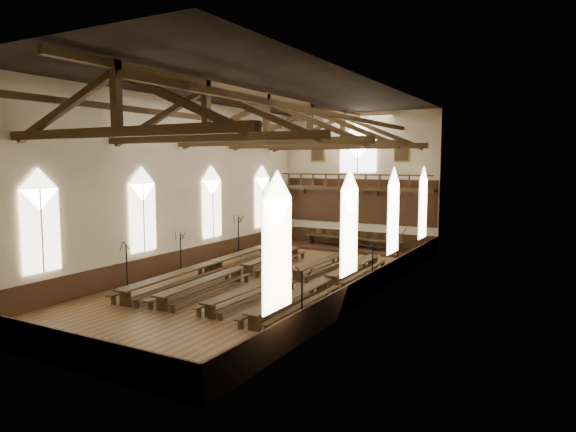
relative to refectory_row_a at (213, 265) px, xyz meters
name	(u,v)px	position (x,y,z in m)	size (l,w,h in m)	color
ground	(267,281)	(3.51, 0.12, -0.57)	(26.00, 26.00, 0.00)	brown
room_walls	(267,160)	(3.51, 0.12, 5.89)	(26.00, 26.00, 26.00)	beige
wainscot_band	(267,270)	(3.51, 0.12, 0.03)	(12.00, 26.00, 1.20)	#382010
side_windows	(267,212)	(3.51, 0.12, 3.17)	(11.85, 19.80, 4.50)	white
end_window	(358,150)	(3.51, 13.02, 6.65)	(2.80, 0.12, 3.80)	white
minstrels_gallery	(356,195)	(3.51, 12.78, 3.33)	(11.80, 1.24, 3.70)	#362211
portraits	(358,152)	(3.51, 13.02, 6.53)	(7.75, 0.09, 1.45)	brown
roof_trusses	(267,126)	(3.51, 0.12, 7.64)	(11.70, 25.70, 2.80)	#362211
refectory_row_a	(213,265)	(0.00, 0.00, 0.00)	(2.10, 14.83, 0.79)	#362211
refectory_row_b	(242,269)	(1.98, -0.02, -0.04)	(1.92, 14.25, 0.73)	#362211
refectory_row_c	(290,276)	(4.97, -0.03, -0.08)	(1.45, 13.78, 0.68)	#362211
refectory_row_d	(328,281)	(7.25, -0.29, -0.04)	(1.56, 14.19, 0.73)	#362211
dais	(353,249)	(3.79, 11.52, -0.47)	(11.40, 2.97, 0.20)	#382010
high_table	(353,239)	(3.79, 11.52, 0.22)	(7.57, 1.40, 0.71)	#362211
high_chairs	(356,238)	(3.79, 12.27, 0.23)	(6.83, 0.53, 1.10)	#362211
candelabrum_left_near	(127,273)	(-2.04, -4.46, 0.14)	(0.70, 0.70, 2.36)	black
candelabrum_left_mid	(181,260)	(-2.04, -0.37, 0.14)	(0.69, 0.70, 2.35)	black
candelabrum_left_far	(239,244)	(-2.04, 5.48, 0.28)	(0.83, 0.84, 2.81)	black
candelabrum_right_near	(302,314)	(9.06, -6.50, 0.20)	(0.75, 0.74, 2.53)	black
candelabrum_right_mid	(372,275)	(9.06, 1.07, 0.19)	(0.76, 0.73, 2.52)	black
candelabrum_right_far	(398,260)	(9.06, 5.22, 0.24)	(0.74, 0.82, 2.68)	black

